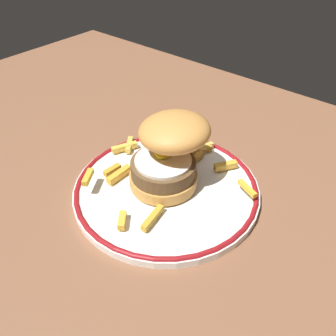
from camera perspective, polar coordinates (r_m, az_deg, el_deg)
The scene contains 4 objects.
ground_plane at distance 54.35cm, azimuth 4.42°, elevation -8.07°, with size 149.39×89.27×4.00cm, color brown.
dinner_plate at distance 55.04cm, azimuth 0.00°, elevation -3.06°, with size 28.46×28.46×1.60cm.
burger at distance 52.10cm, azimuth 0.27°, elevation 2.85°, with size 13.31×13.79×10.87cm.
fries_pile at distance 56.38cm, azimuth -1.38°, elevation -0.07°, with size 25.28×24.35×2.56cm.
Camera 1 is at (20.52, -31.10, 37.56)cm, focal length 37.92 mm.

